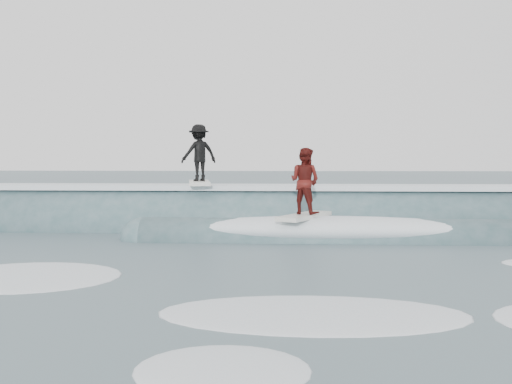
{
  "coord_description": "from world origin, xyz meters",
  "views": [
    {
      "loc": [
        0.78,
        -9.3,
        1.98
      ],
      "look_at": [
        0.0,
        5.53,
        1.1
      ],
      "focal_mm": 40.0,
      "sensor_mm": 36.0,
      "label": 1
    }
  ],
  "objects": [
    {
      "name": "ground",
      "position": [
        0.0,
        0.0,
        0.0
      ],
      "size": [
        160.0,
        160.0,
        0.0
      ],
      "primitive_type": "plane",
      "color": "#41555F",
      "rests_on": "ground"
    },
    {
      "name": "breaking_wave",
      "position": [
        0.23,
        6.24,
        0.04
      ],
      "size": [
        23.44,
        3.96,
        2.35
      ],
      "color": "#35565A",
      "rests_on": "ground"
    },
    {
      "name": "surfer_black",
      "position": [
        -1.65,
        6.53,
        2.05
      ],
      "size": [
        1.18,
        2.07,
        1.68
      ],
      "color": "silver",
      "rests_on": "ground"
    },
    {
      "name": "surfer_red",
      "position": [
        1.23,
        4.33,
        1.33
      ],
      "size": [
        1.41,
        2.03,
        1.68
      ],
      "color": "silver",
      "rests_on": "ground"
    },
    {
      "name": "whitewater",
      "position": [
        0.61,
        -1.04,
        0.0
      ],
      "size": [
        15.24,
        7.18,
        0.1
      ],
      "color": "white",
      "rests_on": "ground"
    },
    {
      "name": "far_swells",
      "position": [
        -1.7,
        17.65,
        0.0
      ],
      "size": [
        41.47,
        8.65,
        0.8
      ],
      "color": "#35565A",
      "rests_on": "ground"
    }
  ]
}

